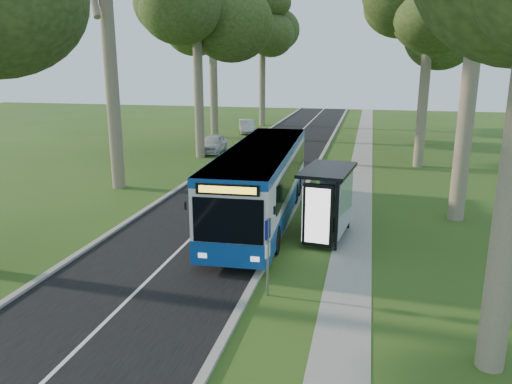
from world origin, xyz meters
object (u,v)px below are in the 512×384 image
at_px(bus, 261,183).
at_px(bus_stop_sign, 268,248).
at_px(litter_bin, 320,195).
at_px(car_silver, 247,126).
at_px(bus_shelter, 330,192).
at_px(car_white, 213,144).

relative_size(bus, bus_stop_sign, 5.09).
relative_size(bus, litter_bin, 14.20).
bearing_deg(car_silver, bus_shelter, -88.27).
xyz_separation_m(bus_shelter, litter_bin, (-0.89, 5.47, -1.61)).
distance_m(bus_stop_sign, car_silver, 36.32).
bearing_deg(litter_bin, bus_stop_sign, -92.89).
bearing_deg(bus, bus_shelter, -34.71).
relative_size(car_white, car_silver, 1.02).
bearing_deg(car_white, bus, -68.42).
height_order(bus, car_white, bus).
relative_size(bus, car_white, 3.09).
height_order(bus, litter_bin, bus).
bearing_deg(car_silver, bus_stop_sign, -93.23).
xyz_separation_m(bus_stop_sign, litter_bin, (0.54, 10.75, -1.12)).
height_order(bus_stop_sign, car_silver, bus_stop_sign).
bearing_deg(bus_stop_sign, car_white, 123.51).
height_order(bus_stop_sign, bus_shelter, bus_shelter).
bearing_deg(bus_shelter, car_silver, 117.00).
relative_size(bus, bus_shelter, 3.58).
bearing_deg(car_white, litter_bin, -55.81).
bearing_deg(car_white, bus_stop_sign, -71.63).
distance_m(bus, bus_stop_sign, 7.54).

